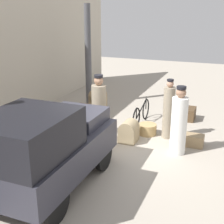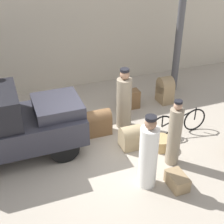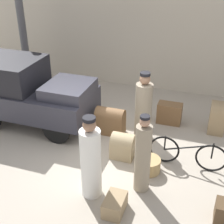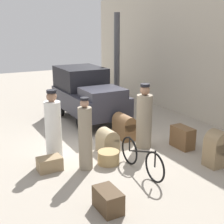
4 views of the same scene
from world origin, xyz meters
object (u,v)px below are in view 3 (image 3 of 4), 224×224
at_px(porter_standing_middle, 143,157).
at_px(porter_with_bicycle, 143,109).
at_px(porter_lifting_near_truck, 91,161).
at_px(trunk_large_brown, 110,120).
at_px(wicker_basket, 148,165).
at_px(trunk_wicker_pale, 115,205).
at_px(trunk_umber_medium, 169,113).
at_px(truck, 28,90).
at_px(bicycle, 187,153).
at_px(suitcase_black_upright, 123,146).
at_px(trunk_barrel_dark, 218,116).

bearing_deg(porter_standing_middle, porter_with_bicycle, 103.49).
height_order(porter_lifting_near_truck, trunk_large_brown, porter_lifting_near_truck).
bearing_deg(porter_with_bicycle, porter_standing_middle, -76.51).
distance_m(wicker_basket, trunk_large_brown, 1.83).
bearing_deg(porter_lifting_near_truck, trunk_wicker_pale, -28.17).
distance_m(porter_with_bicycle, trunk_umber_medium, 1.19).
distance_m(porter_lifting_near_truck, trunk_large_brown, 2.38).
distance_m(truck, porter_lifting_near_truck, 3.47).
distance_m(wicker_basket, porter_standing_middle, 0.88).
distance_m(bicycle, porter_standing_middle, 1.38).
relative_size(wicker_basket, trunk_large_brown, 0.70).
height_order(truck, trunk_large_brown, truck).
distance_m(truck, porter_standing_middle, 4.00).
bearing_deg(bicycle, truck, 171.77).
bearing_deg(suitcase_black_upright, porter_with_bicycle, 77.78).
bearing_deg(trunk_wicker_pale, trunk_barrel_dark, 65.16).
bearing_deg(porter_lifting_near_truck, porter_with_bicycle, 79.64).
xyz_separation_m(truck, porter_standing_middle, (3.63, -1.68, -0.17)).
bearing_deg(trunk_wicker_pale, trunk_large_brown, 110.92).
distance_m(porter_with_bicycle, trunk_barrel_dark, 2.06).
bearing_deg(wicker_basket, porter_standing_middle, -91.22).
xyz_separation_m(truck, trunk_umber_medium, (3.71, 1.20, -0.67)).
distance_m(trunk_barrel_dark, trunk_wicker_pale, 4.00).
bearing_deg(trunk_barrel_dark, trunk_wicker_pale, -114.84).
bearing_deg(trunk_barrel_dark, porter_with_bicycle, -154.30).
bearing_deg(trunk_large_brown, porter_lifting_near_truck, -79.97).
bearing_deg(trunk_large_brown, trunk_barrel_dark, 20.47).
bearing_deg(truck, wicker_basket, -16.48).
relative_size(bicycle, suitcase_black_upright, 2.82).
bearing_deg(porter_with_bicycle, suitcase_black_upright, -102.22).
xyz_separation_m(porter_with_bicycle, trunk_umber_medium, (0.55, 0.92, -0.52)).
distance_m(bicycle, porter_with_bicycle, 1.63).
xyz_separation_m(porter_lifting_near_truck, porter_standing_middle, (0.91, 0.46, -0.01)).
distance_m(suitcase_black_upright, trunk_large_brown, 1.10).
relative_size(bicycle, trunk_large_brown, 2.29).
xyz_separation_m(trunk_umber_medium, trunk_large_brown, (-1.40, -1.04, 0.08)).
bearing_deg(wicker_basket, truck, 163.52).
bearing_deg(trunk_large_brown, porter_with_bicycle, 8.02).
xyz_separation_m(wicker_basket, trunk_large_brown, (-1.33, 1.24, 0.22)).
height_order(porter_with_bicycle, suitcase_black_upright, porter_with_bicycle).
xyz_separation_m(trunk_barrel_dark, trunk_large_brown, (-2.68, -1.00, -0.07)).
bearing_deg(bicycle, suitcase_black_upright, -176.41).
bearing_deg(bicycle, trunk_large_brown, 159.25).
bearing_deg(trunk_barrel_dark, trunk_umber_medium, 178.27).
relative_size(porter_with_bicycle, trunk_wicker_pale, 3.19).
height_order(trunk_umber_medium, suitcase_black_upright, suitcase_black_upright).
relative_size(wicker_basket, trunk_umber_medium, 0.79).
distance_m(truck, trunk_umber_medium, 3.96).
distance_m(wicker_basket, porter_with_bicycle, 1.58).
xyz_separation_m(trunk_wicker_pale, trunk_large_brown, (-1.00, 2.62, 0.22)).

